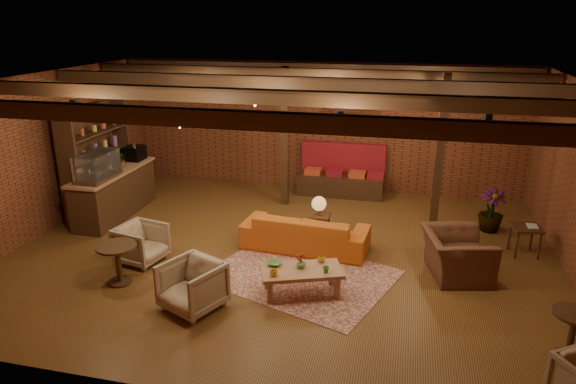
% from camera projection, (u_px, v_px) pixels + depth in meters
% --- Properties ---
extents(floor, '(10.00, 10.00, 0.00)m').
position_uv_depth(floor, '(283.00, 252.00, 9.73)').
color(floor, '#402510').
rests_on(floor, ground).
extents(ceiling, '(10.00, 8.00, 0.02)m').
position_uv_depth(ceiling, '(283.00, 81.00, 8.69)').
color(ceiling, black).
rests_on(ceiling, wall_back).
extents(wall_back, '(10.00, 0.02, 3.20)m').
position_uv_depth(wall_back, '(321.00, 127.00, 12.89)').
color(wall_back, brown).
rests_on(wall_back, ground).
extents(wall_front, '(10.00, 0.02, 3.20)m').
position_uv_depth(wall_front, '(194.00, 276.00, 5.53)').
color(wall_front, brown).
rests_on(wall_front, ground).
extents(wall_left, '(0.02, 8.00, 3.20)m').
position_uv_depth(wall_left, '(42.00, 155.00, 10.30)').
color(wall_left, brown).
rests_on(wall_left, ground).
extents(ceiling_beams, '(9.80, 6.40, 0.22)m').
position_uv_depth(ceiling_beams, '(283.00, 88.00, 8.73)').
color(ceiling_beams, '#331C11').
rests_on(ceiling_beams, ceiling).
extents(ceiling_pipe, '(9.60, 0.12, 0.12)m').
position_uv_depth(ceiling_pipe, '(302.00, 89.00, 10.27)').
color(ceiling_pipe, black).
rests_on(ceiling_pipe, ceiling).
extents(post_left, '(0.16, 0.16, 3.20)m').
position_uv_depth(post_left, '(285.00, 138.00, 11.73)').
color(post_left, '#331C11').
rests_on(post_left, ground).
extents(post_right, '(0.16, 0.16, 3.20)m').
position_uv_depth(post_right, '(440.00, 153.00, 10.44)').
color(post_right, '#331C11').
rests_on(post_right, ground).
extents(service_counter, '(0.80, 2.50, 1.60)m').
position_uv_depth(service_counter, '(113.00, 181.00, 11.29)').
color(service_counter, '#331C11').
rests_on(service_counter, ground).
extents(plant_counter, '(0.35, 0.39, 0.30)m').
position_uv_depth(plant_counter, '(120.00, 161.00, 11.31)').
color(plant_counter, '#337F33').
rests_on(plant_counter, service_counter).
extents(shelving_hutch, '(0.52, 2.00, 2.40)m').
position_uv_depth(shelving_hutch, '(98.00, 161.00, 11.34)').
color(shelving_hutch, '#331C11').
rests_on(shelving_hutch, ground).
extents(banquette, '(2.10, 0.70, 1.00)m').
position_uv_depth(banquette, '(341.00, 175.00, 12.70)').
color(banquette, maroon).
rests_on(banquette, ground).
extents(service_sign, '(0.86, 0.06, 0.30)m').
position_uv_depth(service_sign, '(341.00, 104.00, 11.69)').
color(service_sign, '#FF3419').
rests_on(service_sign, ceiling).
extents(ceiling_spotlights, '(6.40, 4.40, 0.28)m').
position_uv_depth(ceiling_spotlights, '(283.00, 101.00, 8.80)').
color(ceiling_spotlights, black).
rests_on(ceiling_spotlights, ceiling).
extents(rug, '(3.55, 3.13, 0.01)m').
position_uv_depth(rug, '(300.00, 275.00, 8.86)').
color(rug, maroon).
rests_on(rug, floor).
extents(sofa, '(2.46, 1.12, 0.70)m').
position_uv_depth(sofa, '(305.00, 232.00, 9.79)').
color(sofa, '#B55519').
rests_on(sofa, floor).
extents(coffee_table, '(1.43, 1.06, 0.69)m').
position_uv_depth(coffee_table, '(301.00, 272.00, 8.17)').
color(coffee_table, '#966246').
rests_on(coffee_table, floor).
extents(side_table_lamp, '(0.44, 0.44, 0.91)m').
position_uv_depth(side_table_lamp, '(319.00, 207.00, 10.07)').
color(side_table_lamp, '#331C11').
rests_on(side_table_lamp, floor).
extents(round_table_left, '(0.66, 0.66, 0.69)m').
position_uv_depth(round_table_left, '(118.00, 258.00, 8.48)').
color(round_table_left, '#331C11').
rests_on(round_table_left, floor).
extents(armchair_a, '(0.85, 0.88, 0.78)m').
position_uv_depth(armchair_a, '(141.00, 242.00, 9.26)').
color(armchair_a, beige).
rests_on(armchair_a, floor).
extents(armchair_b, '(1.05, 1.03, 0.84)m').
position_uv_depth(armchair_b, '(192.00, 284.00, 7.75)').
color(armchair_b, beige).
rests_on(armchair_b, floor).
extents(armchair_right, '(1.02, 1.33, 1.04)m').
position_uv_depth(armchair_right, '(457.00, 248.00, 8.72)').
color(armchair_right, brown).
rests_on(armchair_right, floor).
extents(side_table_book, '(0.58, 0.58, 0.59)m').
position_uv_depth(side_table_book, '(526.00, 228.00, 9.48)').
color(side_table_book, '#331C11').
rests_on(side_table_book, floor).
extents(round_table_right, '(0.56, 0.56, 0.66)m').
position_uv_depth(round_table_right, '(573.00, 328.00, 6.62)').
color(round_table_right, '#331C11').
rests_on(round_table_right, floor).
extents(plant_tall, '(1.68, 1.68, 2.67)m').
position_uv_depth(plant_tall, '(497.00, 169.00, 10.27)').
color(plant_tall, '#4C7F4C').
rests_on(plant_tall, floor).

